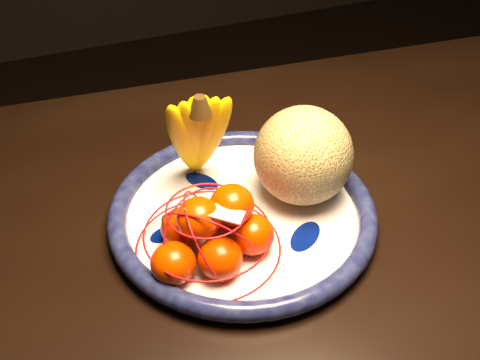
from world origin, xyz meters
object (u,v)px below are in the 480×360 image
object	(u,v)px
cantaloupe	(303,155)
mandarin_bag	(211,232)
fruit_bowl	(242,214)
dining_table	(329,268)
banana_bunch	(197,132)

from	to	relation	value
cantaloupe	mandarin_bag	bearing A→B (deg)	-157.67
fruit_bowl	mandarin_bag	world-z (taller)	mandarin_bag
dining_table	cantaloupe	bearing A→B (deg)	110.74
banana_bunch	dining_table	bearing A→B (deg)	-38.28
dining_table	mandarin_bag	world-z (taller)	mandarin_bag
cantaloupe	banana_bunch	bearing A→B (deg)	149.47
dining_table	cantaloupe	distance (m)	0.19
banana_bunch	cantaloupe	bearing A→B (deg)	-24.29
cantaloupe	fruit_bowl	bearing A→B (deg)	-173.66
mandarin_bag	banana_bunch	bearing A→B (deg)	78.44
banana_bunch	mandarin_bag	world-z (taller)	banana_bunch
cantaloupe	mandarin_bag	distance (m)	0.18
fruit_bowl	cantaloupe	size ratio (longest dim) A/B	2.70
dining_table	fruit_bowl	xyz separation A→B (m)	(-0.12, 0.06, 0.10)
cantaloupe	banana_bunch	distance (m)	0.15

